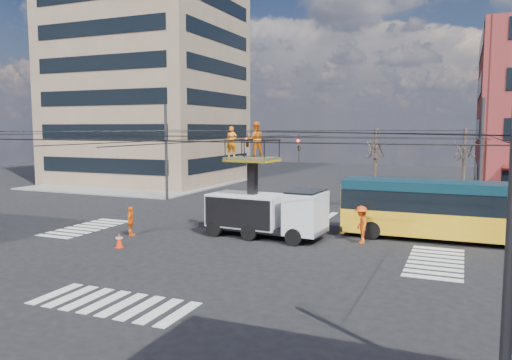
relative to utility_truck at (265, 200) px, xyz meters
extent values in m
plane|color=black|center=(-0.95, -1.85, -2.07)|extent=(120.00, 120.00, 0.00)
cube|color=slate|center=(-21.95, 19.15, -2.01)|extent=(18.00, 18.00, 0.12)
cube|color=#896E57|center=(-22.95, 22.15, 12.93)|extent=(18.00, 16.00, 30.00)
cube|color=black|center=(-22.95, 14.15, 0.26)|extent=(15.30, 0.12, 1.50)
cube|color=black|center=(-13.95, 22.15, 0.26)|extent=(0.12, 13.60, 1.50)
cube|color=black|center=(-22.95, 14.15, 3.60)|extent=(15.30, 0.12, 1.50)
cube|color=black|center=(-13.95, 22.15, 3.60)|extent=(0.12, 13.60, 1.50)
cube|color=black|center=(-22.95, 14.15, 6.93)|extent=(15.30, 0.12, 1.50)
cube|color=black|center=(-13.95, 22.15, 6.93)|extent=(0.12, 13.60, 1.50)
cube|color=black|center=(-22.95, 14.15, 10.26)|extent=(15.30, 0.12, 1.50)
cube|color=black|center=(-13.95, 22.15, 10.26)|extent=(0.12, 13.60, 1.50)
cube|color=black|center=(-22.95, 14.15, 13.60)|extent=(15.30, 0.12, 1.50)
cube|color=black|center=(-13.95, 22.15, 13.60)|extent=(0.12, 13.60, 1.50)
cube|color=black|center=(-13.95, 22.15, 16.93)|extent=(0.12, 13.60, 1.50)
cube|color=black|center=(11.05, 22.15, 0.38)|extent=(0.12, 13.60, 1.58)
cube|color=black|center=(11.05, 22.15, 3.88)|extent=(0.12, 13.60, 1.57)
cube|color=black|center=(11.05, 22.15, 7.38)|extent=(0.12, 13.60, 1.57)
cube|color=black|center=(11.05, 22.15, 10.88)|extent=(0.12, 13.60, 1.57)
cylinder|color=#2D2D30|center=(11.05, 10.15, 1.93)|extent=(0.24, 0.24, 8.00)
cylinder|color=#2D2D30|center=(-12.95, 10.15, 1.93)|extent=(0.24, 0.24, 8.00)
cylinder|color=#2D2D30|center=(11.05, -13.85, 1.93)|extent=(0.24, 0.24, 8.00)
cylinder|color=black|center=(-0.95, 10.15, 3.63)|extent=(24.00, 0.03, 0.03)
cylinder|color=black|center=(-12.95, -1.85, 3.63)|extent=(0.03, 24.00, 0.03)
cylinder|color=black|center=(-0.95, -13.85, 3.63)|extent=(24.00, 0.03, 0.03)
cylinder|color=black|center=(11.05, -1.85, 3.63)|extent=(0.03, 24.00, 0.03)
cylinder|color=black|center=(-0.95, -1.85, 3.83)|extent=(24.02, 24.02, 0.03)
cylinder|color=black|center=(-0.95, -1.85, 3.83)|extent=(24.02, 24.02, 0.03)
cylinder|color=black|center=(-0.95, -3.05, 3.53)|extent=(24.00, 0.03, 0.03)
cylinder|color=black|center=(-0.95, -0.65, 3.53)|extent=(24.00, 0.03, 0.03)
cylinder|color=black|center=(-2.15, -1.85, 3.43)|extent=(0.03, 24.00, 0.03)
cylinder|color=black|center=(0.25, -1.85, 3.43)|extent=(0.03, 24.00, 0.03)
imported|color=black|center=(1.55, 1.15, 3.03)|extent=(0.16, 0.20, 1.00)
imported|color=black|center=(-2.45, 3.15, 3.28)|extent=(0.26, 1.24, 0.50)
cylinder|color=#382B21|center=(4.05, 11.65, 0.93)|extent=(0.24, 0.24, 6.00)
cylinder|color=#382B21|center=(10.05, 11.65, 0.93)|extent=(0.24, 0.24, 6.00)
cube|color=black|center=(-0.19, 0.00, -1.52)|extent=(7.15, 2.74, 0.30)
cube|color=silver|center=(2.40, -0.20, -0.52)|extent=(1.98, 2.53, 2.20)
cube|color=black|center=(2.40, -0.20, 0.28)|extent=(1.77, 2.42, 0.80)
cube|color=silver|center=(-1.09, 0.07, -0.62)|extent=(4.38, 2.82, 1.80)
cylinder|color=black|center=(2.11, -1.33, -1.62)|extent=(0.92, 0.42, 0.90)
cylinder|color=black|center=(2.29, 0.96, -1.62)|extent=(0.92, 0.42, 0.90)
cylinder|color=black|center=(-0.48, -1.13, -1.62)|extent=(0.92, 0.42, 0.90)
cylinder|color=black|center=(-0.30, 1.17, -1.62)|extent=(0.92, 0.42, 0.90)
cylinder|color=black|center=(-2.67, -0.96, -1.62)|extent=(0.92, 0.42, 0.90)
cylinder|color=black|center=(-2.50, 1.34, -1.62)|extent=(0.92, 0.42, 0.90)
cube|color=black|center=(-0.79, 0.05, 0.82)|extent=(0.48, 0.48, 2.97)
cube|color=#40492B|center=(-0.79, 0.05, 2.31)|extent=(2.76, 2.30, 0.12)
cube|color=yellow|center=(-0.79, 0.05, 2.19)|extent=(2.76, 2.30, 0.12)
imported|color=orange|center=(-1.94, -0.20, 3.22)|extent=(0.70, 0.53, 1.71)
imported|color=orange|center=(-0.81, 0.54, 3.34)|extent=(1.20, 1.16, 1.95)
cube|color=yellow|center=(9.51, 2.94, -1.12)|extent=(11.35, 2.71, 1.30)
cube|color=black|center=(9.51, 2.94, 0.08)|extent=(11.35, 2.66, 1.10)
cube|color=#0B2732|center=(9.51, 2.94, 0.88)|extent=(11.35, 2.71, 0.50)
cube|color=yellow|center=(3.95, 2.89, -0.47)|extent=(0.27, 2.47, 2.80)
cube|color=black|center=(3.90, 2.89, -1.62)|extent=(0.18, 2.60, 0.30)
cube|color=gold|center=(4.05, 2.89, 0.78)|extent=(0.12, 1.60, 0.35)
cylinder|color=black|center=(5.56, 1.72, -1.57)|extent=(1.00, 0.31, 1.00)
cylinder|color=black|center=(5.53, 4.08, -1.57)|extent=(1.00, 0.31, 1.00)
cone|color=#FF2F0A|center=(-5.93, -5.15, -1.68)|extent=(0.36, 0.36, 0.77)
imported|color=orange|center=(-7.06, -2.66, -1.24)|extent=(0.74, 1.06, 1.67)
imported|color=#E0460E|center=(5.22, 0.54, -1.07)|extent=(1.17, 1.47, 1.99)
camera|label=1|loc=(10.07, -25.36, 3.99)|focal=35.00mm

